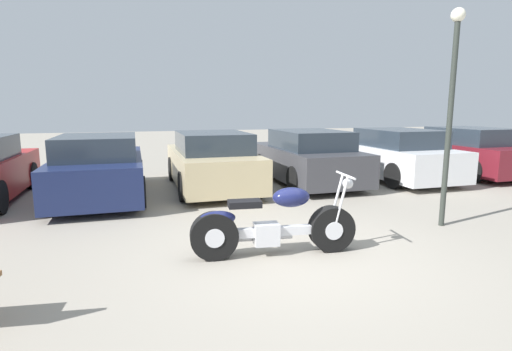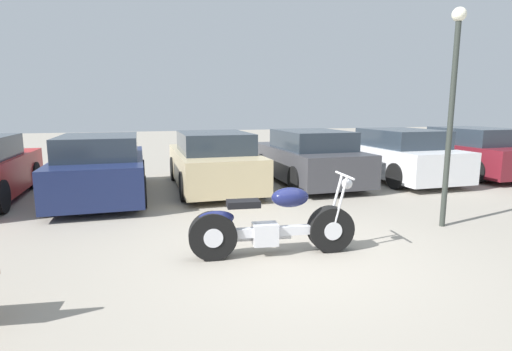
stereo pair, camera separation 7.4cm
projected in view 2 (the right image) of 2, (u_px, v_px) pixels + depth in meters
name	position (u px, v px, depth m)	size (l,w,h in m)	color
ground_plane	(296.00, 256.00, 5.49)	(60.00, 60.00, 0.00)	gray
motorcycle	(271.00, 225.00, 5.46)	(2.31, 0.69, 1.10)	black
parked_car_navy	(101.00, 168.00, 8.95)	(1.89, 4.21, 1.42)	#19234C
parked_car_champagne	(213.00, 162.00, 9.99)	(1.89, 4.21, 1.42)	#C6B284
parked_car_dark_grey	(308.00, 158.00, 10.74)	(1.89, 4.21, 1.42)	#3D3D42
parked_car_white	(396.00, 156.00, 11.27)	(1.89, 4.21, 1.42)	white
parked_car_maroon	(467.00, 152.00, 12.10)	(1.89, 4.21, 1.42)	maroon
lamp_post	(453.00, 95.00, 6.50)	(0.22, 0.22, 3.57)	#2D332D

